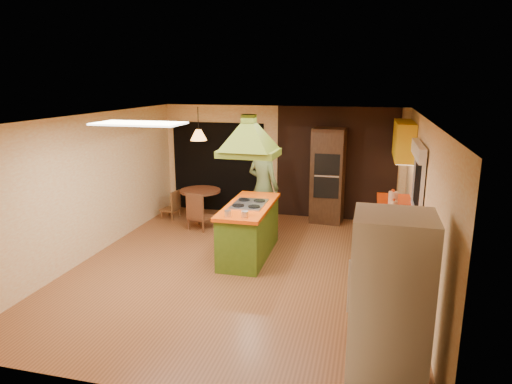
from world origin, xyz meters
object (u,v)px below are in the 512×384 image
(wall_oven, at_px, (328,176))
(dining_table, at_px, (201,199))
(kitchen_island, at_px, (249,230))
(refrigerator, at_px, (389,305))
(man, at_px, (263,187))
(canister_large, at_px, (393,198))

(wall_oven, height_order, dining_table, wall_oven)
(kitchen_island, bearing_deg, refrigerator, -54.92)
(refrigerator, height_order, wall_oven, wall_oven)
(man, xyz_separation_m, wall_oven, (1.19, 1.07, 0.07))
(refrigerator, relative_size, dining_table, 2.04)
(kitchen_island, xyz_separation_m, dining_table, (-1.62, 1.85, -0.00))
(dining_table, bearing_deg, man, -19.42)
(man, xyz_separation_m, refrigerator, (2.31, -4.45, -0.04))
(wall_oven, bearing_deg, man, -134.06)
(refrigerator, distance_m, canister_large, 3.83)
(kitchen_island, distance_m, canister_large, 2.59)
(kitchen_island, bearing_deg, wall_oven, 63.65)
(man, distance_m, refrigerator, 5.01)
(dining_table, height_order, canister_large, canister_large)
(refrigerator, distance_m, dining_table, 6.35)
(canister_large, bearing_deg, refrigerator, -92.60)
(kitchen_island, height_order, canister_large, canister_large)
(dining_table, bearing_deg, canister_large, -16.17)
(dining_table, bearing_deg, kitchen_island, -48.77)
(man, bearing_deg, canister_large, -171.14)
(kitchen_island, bearing_deg, canister_large, 14.84)
(man, distance_m, canister_large, 2.56)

